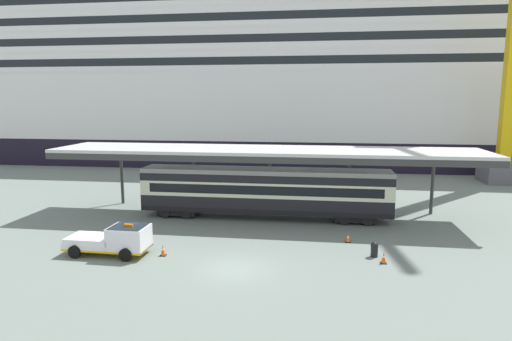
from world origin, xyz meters
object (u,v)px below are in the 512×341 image
Objects in this scene: traffic_cone_near at (384,258)px; service_truck at (115,239)px; quay_bollard at (374,249)px; cruise_ship at (330,79)px; traffic_cone_mid at (163,250)px; traffic_cone_far at (348,238)px; train_carriage at (265,191)px.

service_truck is at bearing -177.25° from traffic_cone_near.
service_truck is 5.46× the size of quay_bollard.
cruise_ship is 133.74× the size of quay_bollard.
traffic_cone_near is (16.47, 0.79, -0.63)m from service_truck.
quay_bollard is at bearing 7.29° from traffic_cone_mid.
traffic_cone_mid is at bearing -159.69° from traffic_cone_far.
traffic_cone_mid is (-11.14, -47.70, -12.57)m from cruise_ship.
train_carriage is at bearing -98.80° from cruise_ship.
service_truck reaches higher than traffic_cone_mid.
traffic_cone_mid is at bearing -177.46° from traffic_cone_near.
train_carriage reaches higher than traffic_cone_near.
cruise_ship is at bearing 81.20° from train_carriage.
train_carriage reaches higher than quay_bollard.
train_carriage is 8.53m from traffic_cone_far.
train_carriage is at bearing 134.52° from quay_bollard.
train_carriage reaches higher than traffic_cone_far.
traffic_cone_near is at bearing -63.67° from traffic_cone_far.
traffic_cone_near is at bearing -87.19° from cruise_ship.
quay_bollard is (1.42, -2.63, 0.21)m from traffic_cone_far.
traffic_cone_near is at bearing 2.54° from traffic_cone_mid.
traffic_cone_near reaches higher than traffic_cone_mid.
cruise_ship is at bearing 92.36° from quay_bollard.
traffic_cone_far is at bearing 17.07° from service_truck.
traffic_cone_near is 4.13m from traffic_cone_far.
train_carriage is at bearing 49.87° from service_truck.
cruise_ship is 177.68× the size of traffic_cone_mid.
service_truck is 7.22× the size of traffic_cone_near.
cruise_ship is 208.70× the size of traffic_cone_far.
service_truck is (-8.26, -9.80, -1.31)m from train_carriage.
traffic_cone_mid is 13.14m from quay_bollard.
traffic_cone_near is 1.16m from quay_bollard.
cruise_ship is 48.81m from traffic_cone_near.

